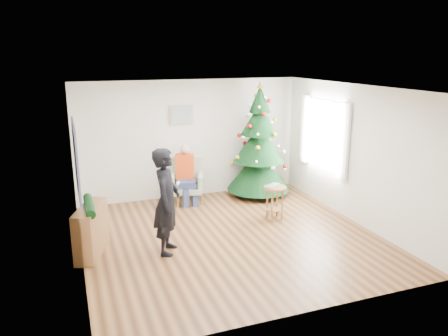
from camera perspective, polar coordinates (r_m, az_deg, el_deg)
name	(u,v)px	position (r m, az deg, el deg)	size (l,w,h in m)	color
floor	(230,237)	(7.81, 0.84, -8.96)	(5.00, 5.00, 0.00)	brown
ceiling	(231,88)	(7.17, 0.92, 10.42)	(5.00, 5.00, 0.00)	white
wall_back	(190,139)	(9.70, -4.44, 3.79)	(5.00, 5.00, 0.00)	silver
wall_front	(307,216)	(5.24, 10.81, -6.14)	(5.00, 5.00, 0.00)	silver
wall_left	(76,180)	(6.92, -18.82, -1.50)	(5.00, 5.00, 0.00)	silver
wall_right	(354,154)	(8.58, 16.66, 1.75)	(5.00, 5.00, 0.00)	silver
window_panel	(324,135)	(9.33, 12.96, 4.26)	(0.04, 1.30, 1.40)	white
curtains	(323,135)	(9.31, 12.80, 4.25)	(0.05, 1.75, 1.50)	white
christmas_tree	(259,145)	(9.77, 4.60, 2.99)	(1.42, 1.42, 2.56)	#3F2816
stool	(275,203)	(8.55, 6.64, -4.51)	(0.44, 0.44, 0.66)	brown
laptop	(275,186)	(8.44, 6.71, -2.36)	(0.36, 0.23, 0.03)	silver
armchair	(187,187)	(9.46, -4.86, -2.43)	(0.82, 0.80, 0.97)	#9EAF8D
seated_person	(186,174)	(9.33, -4.94, -0.81)	(0.47, 0.61, 1.27)	navy
standing_man	(167,201)	(7.00, -7.51, -4.35)	(0.63, 0.41, 1.73)	black
game_controller	(178,183)	(6.92, -6.04, -2.00)	(0.04, 0.13, 0.04)	white
console	(91,230)	(7.36, -16.95, -7.80)	(0.30, 1.00, 0.80)	brown
garland	(89,206)	(7.21, -17.20, -4.72)	(0.14, 0.14, 0.90)	black
tapestry	(76,159)	(7.15, -18.75, 1.09)	(0.03, 1.50, 1.15)	black
framed_picture	(181,115)	(9.53, -5.62, 6.91)	(0.52, 0.05, 0.42)	tan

